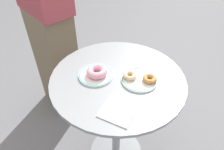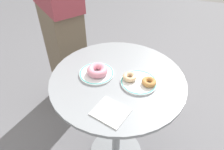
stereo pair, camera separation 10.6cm
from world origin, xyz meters
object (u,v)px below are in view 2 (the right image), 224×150
(plate_right, at_px, (139,82))
(paper_napkin, at_px, (111,112))
(donut_pink_frosted, at_px, (97,70))
(donut_old_fashioned, at_px, (149,82))
(donut_glazed, at_px, (129,77))
(person_figure, at_px, (60,17))
(plate_left, at_px, (97,73))
(cafe_table, at_px, (117,108))

(plate_right, height_order, paper_napkin, plate_right)
(donut_pink_frosted, xyz_separation_m, paper_napkin, (0.15, -0.22, -0.03))
(donut_old_fashioned, height_order, donut_glazed, same)
(paper_napkin, bearing_deg, plate_right, 71.88)
(paper_napkin, relative_size, person_figure, 0.09)
(donut_pink_frosted, xyz_separation_m, donut_glazed, (0.17, 0.01, -0.01))
(donut_old_fashioned, relative_size, donut_glazed, 1.00)
(plate_right, xyz_separation_m, donut_glazed, (-0.05, 0.00, 0.02))
(plate_left, height_order, donut_pink_frosted, donut_pink_frosted)
(person_figure, bearing_deg, plate_left, -44.01)
(donut_pink_frosted, distance_m, donut_glazed, 0.17)
(plate_left, distance_m, paper_napkin, 0.27)
(paper_napkin, xyz_separation_m, person_figure, (-0.62, 0.67, 0.06))
(donut_glazed, bearing_deg, donut_pink_frosted, -177.71)
(donut_old_fashioned, xyz_separation_m, person_figure, (-0.75, 0.45, 0.04))
(cafe_table, distance_m, plate_left, 0.27)
(plate_right, distance_m, donut_old_fashioned, 0.05)
(plate_right, bearing_deg, donut_old_fashioned, -1.58)
(plate_left, bearing_deg, donut_glazed, 1.83)
(cafe_table, relative_size, paper_napkin, 5.22)
(donut_old_fashioned, bearing_deg, cafe_table, 177.68)
(donut_pink_frosted, distance_m, paper_napkin, 0.27)
(cafe_table, xyz_separation_m, donut_pink_frosted, (-0.11, -0.01, 0.27))
(plate_left, height_order, donut_glazed, donut_glazed)
(plate_right, relative_size, paper_napkin, 1.27)
(plate_left, height_order, paper_napkin, plate_left)
(plate_left, height_order, person_figure, person_figure)
(paper_napkin, bearing_deg, cafe_table, 100.09)
(plate_left, xyz_separation_m, plate_right, (0.23, 0.00, 0.00))
(person_figure, bearing_deg, cafe_table, -37.25)
(donut_old_fashioned, bearing_deg, donut_pink_frosted, -179.23)
(cafe_table, distance_m, donut_pink_frosted, 0.29)
(plate_left, distance_m, donut_glazed, 0.18)
(cafe_table, bearing_deg, plate_left, -175.41)
(donut_old_fashioned, bearing_deg, plate_left, -179.49)
(donut_glazed, height_order, paper_napkin, donut_glazed)
(paper_napkin, bearing_deg, donut_old_fashioned, 60.91)
(donut_old_fashioned, xyz_separation_m, donut_glazed, (-0.10, 0.00, 0.00))
(plate_right, bearing_deg, donut_glazed, 177.96)
(plate_right, bearing_deg, paper_napkin, -108.12)
(plate_right, bearing_deg, cafe_table, 177.35)
(plate_left, xyz_separation_m, donut_glazed, (0.18, 0.01, 0.02))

